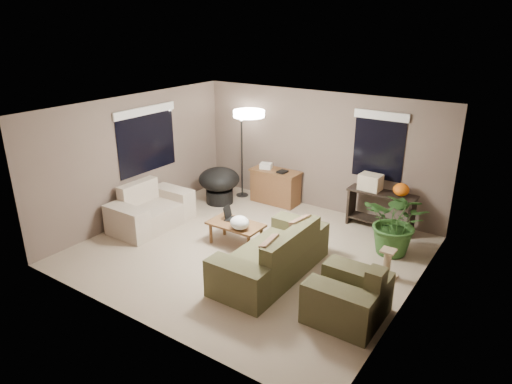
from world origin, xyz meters
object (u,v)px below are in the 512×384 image
Objects in this scene: console_table at (381,207)px; papasan_chair at (219,183)px; armchair at (349,298)px; cat_scratching_post at (387,266)px; loveseat at (150,211)px; floor_lamp at (241,128)px; main_sofa at (274,258)px; coffee_table at (236,226)px; houseplant at (397,229)px; desk at (275,186)px.

papasan_chair reaches higher than console_table.
armchair reaches higher than cat_scratching_post.
loveseat is 1.60× the size of armchair.
papasan_chair is at bearing 77.86° from loveseat.
armchair is 5.05m from floor_lamp.
main_sofa is 2.42× the size of papasan_chair.
console_table is 3.45m from floor_lamp.
papasan_chair is at bearing 136.63° from coffee_table.
coffee_table is 2.08m from papasan_chair.
loveseat is at bearing 175.87° from main_sofa.
coffee_table is at bearing -131.54° from console_table.
armchair is 2.00× the size of cat_scratching_post.
console_table is at bearing 124.31° from houseplant.
desk is (-3.04, 2.99, 0.08)m from armchair.
houseplant reaches higher than coffee_table.
papasan_chair is 0.48× the size of floor_lamp.
loveseat reaches higher than cat_scratching_post.
main_sofa and armchair have the same top height.
desk is at bearing 151.21° from cat_scratching_post.
desk is at bearing 135.43° from armchair.
console_table is (0.78, 2.65, 0.14)m from main_sofa.
armchair is 4.67m from papasan_chair.
floor_lamp is 3.82× the size of cat_scratching_post.
armchair is 0.52× the size of floor_lamp.
main_sofa is 1.78m from cat_scratching_post.
coffee_table is 2.00× the size of cat_scratching_post.
console_table is at bearing 11.80° from papasan_chair.
main_sofa is 3.27m from papasan_chair.
papasan_chair reaches higher than desk.
papasan_chair is at bearing -168.20° from console_table.
coffee_table is 2.80m from houseplant.
desk reaches higher than cat_scratching_post.
loveseat reaches higher than desk.
cat_scratching_post is at bearing 30.80° from main_sofa.
loveseat is (-3.00, 0.22, 0.00)m from main_sofa.
coffee_table is at bearing -77.04° from desk.
console_table is at bearing 32.73° from loveseat.
desk is at bearing 60.03° from loveseat.
armchair is 2.15m from houseplant.
loveseat is at bearing 172.56° from armchair.
armchair is 0.83× the size of houseplant.
floor_lamp is 1.59× the size of houseplant.
floor_lamp reaches higher than loveseat.
floor_lamp is (-3.90, 2.93, 1.30)m from armchair.
cat_scratching_post is (0.16, -0.87, -0.25)m from houseplant.
houseplant is 0.92m from cat_scratching_post.
loveseat is 4.47m from armchair.
loveseat reaches higher than papasan_chair.
floor_lamp reaches higher than armchair.
console_table is (2.39, 0.01, 0.06)m from desk.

